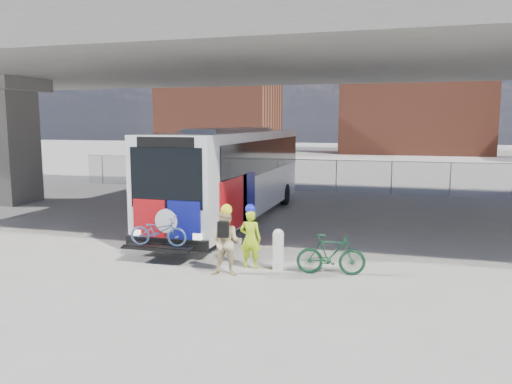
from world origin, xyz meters
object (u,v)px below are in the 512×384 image
at_px(bus, 234,168).
at_px(cyclist_hivis, 250,237).
at_px(cyclist_tan, 227,242).
at_px(bollard, 278,248).
at_px(bike_parked, 331,254).

relative_size(bus, cyclist_hivis, 7.36).
relative_size(bus, cyclist_tan, 6.92).
bearing_deg(bollard, cyclist_tan, -144.38).
height_order(bus, cyclist_hivis, bus).
height_order(cyclist_hivis, cyclist_tan, cyclist_tan).
distance_m(bus, cyclist_hivis, 6.96).
xyz_separation_m(bus, bollard, (3.38, -6.33, -1.51)).
xyz_separation_m(bus, bike_parked, (4.78, -6.33, -1.58)).
distance_m(cyclist_tan, bike_parked, 2.71).
bearing_deg(cyclist_hivis, bus, -71.48).
bearing_deg(cyclist_hivis, bollard, 176.16).
distance_m(bollard, cyclist_hivis, 0.81).
relative_size(bus, bollard, 11.49).
relative_size(cyclist_hivis, bike_parked, 0.99).
distance_m(bus, bollard, 7.33).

